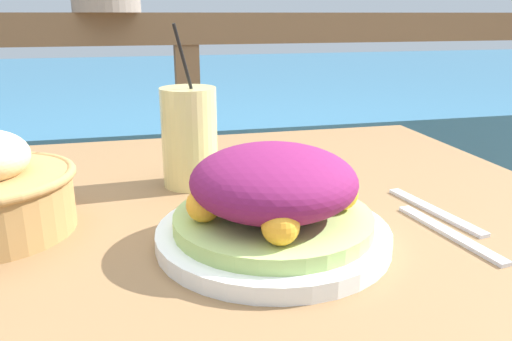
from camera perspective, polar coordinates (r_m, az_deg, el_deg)
The scene contains 7 objects.
patio_table at distance 0.77m, azimuth -0.19°, elevation -11.62°, with size 0.95×0.87×0.77m.
railing_fence at distance 1.57m, azimuth -7.76°, elevation 8.01°, with size 2.80×0.08×1.04m.
sea_backdrop at distance 4.11m, azimuth -11.26°, elevation 6.61°, with size 12.00×4.00×0.56m.
salad_plate at distance 0.59m, azimuth 1.97°, elevation -3.70°, with size 0.28×0.28×0.12m.
drink_glass at distance 0.79m, azimuth -7.60°, elevation 3.80°, with size 0.09×0.09×0.25m.
fork at distance 0.67m, azimuth 21.17°, elevation -6.67°, with size 0.04×0.18×0.00m.
knife at distance 0.74m, azimuth 19.72°, elevation -4.36°, with size 0.04×0.18×0.00m.
Camera 1 is at (-0.16, -0.66, 1.04)m, focal length 35.00 mm.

